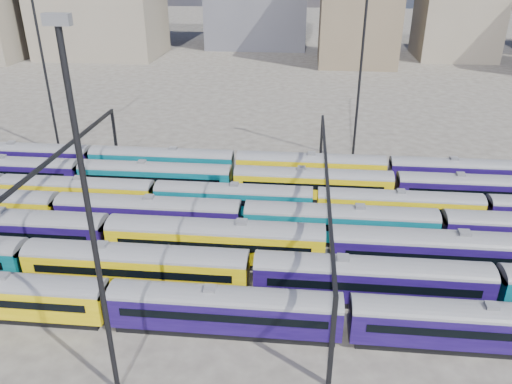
# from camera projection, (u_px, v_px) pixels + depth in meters

# --- Properties ---
(ground) EXTENTS (500.00, 500.00, 0.00)m
(ground) POSITION_uv_depth(u_px,v_px,m) (231.00, 236.00, 54.97)
(ground) COLOR #3F3A35
(ground) RESTS_ON ground
(rake_0) EXTENTS (96.73, 2.84, 4.76)m
(rake_0) POSITION_uv_depth(u_px,v_px,m) (225.00, 306.00, 40.29)
(rake_0) COLOR black
(rake_0) RESTS_ON ground
(rake_1) EXTENTS (147.06, 3.07, 5.17)m
(rake_1) POSITION_uv_depth(u_px,v_px,m) (371.00, 276.00, 43.60)
(rake_1) COLOR black
(rake_1) RESTS_ON ground
(rake_2) EXTENTS (131.82, 3.21, 5.42)m
(rake_2) POSITION_uv_depth(u_px,v_px,m) (108.00, 232.00, 50.29)
(rake_2) COLOR black
(rake_2) RESTS_ON ground
(rake_3) EXTENTS (144.64, 3.02, 5.09)m
(rake_3) POSITION_uv_depth(u_px,v_px,m) (149.00, 211.00, 54.61)
(rake_3) COLOR black
(rake_3) RESTS_ON ground
(rake_4) EXTENTS (132.43, 2.77, 4.65)m
(rake_4) POSITION_uv_depth(u_px,v_px,m) (234.00, 196.00, 58.42)
(rake_4) COLOR black
(rake_4) RESTS_ON ground
(rake_5) EXTENTS (99.79, 2.92, 4.92)m
(rake_5) POSITION_uv_depth(u_px,v_px,m) (155.00, 174.00, 63.80)
(rake_5) COLOR black
(rake_5) RESTS_ON ground
(rake_6) EXTENTS (100.74, 2.95, 4.97)m
(rake_6) POSITION_uv_depth(u_px,v_px,m) (162.00, 160.00, 68.31)
(rake_6) COLOR black
(rake_6) RESTS_ON ground
(gantry_1) EXTENTS (0.35, 40.35, 8.03)m
(gantry_1) POSITION_uv_depth(u_px,v_px,m) (47.00, 173.00, 53.78)
(gantry_1) COLOR black
(gantry_1) RESTS_ON ground
(gantry_2) EXTENTS (0.35, 40.35, 8.03)m
(gantry_2) POSITION_uv_depth(u_px,v_px,m) (326.00, 184.00, 51.12)
(gantry_2) COLOR black
(gantry_2) RESTS_ON ground
(mast_1) EXTENTS (1.40, 0.50, 25.60)m
(mast_1) POSITION_uv_depth(u_px,v_px,m) (43.00, 63.00, 71.25)
(mast_1) COLOR black
(mast_1) RESTS_ON ground
(mast_2) EXTENTS (1.40, 0.50, 25.60)m
(mast_2) POSITION_uv_depth(u_px,v_px,m) (90.00, 220.00, 29.62)
(mast_2) COLOR black
(mast_2) RESTS_ON ground
(mast_3) EXTENTS (1.40, 0.50, 25.60)m
(mast_3) POSITION_uv_depth(u_px,v_px,m) (361.00, 66.00, 69.06)
(mast_3) COLOR black
(mast_3) RESTS_ON ground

